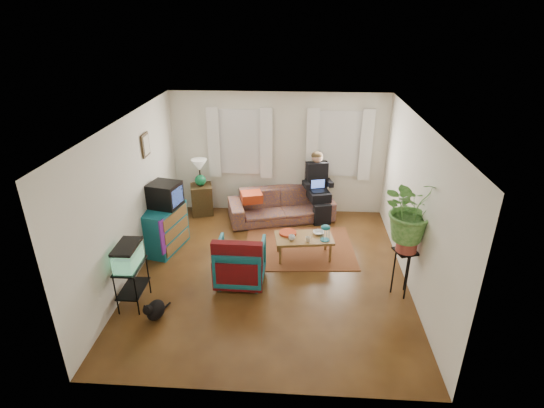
# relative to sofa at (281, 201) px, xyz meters

# --- Properties ---
(floor) EXTENTS (4.50, 5.00, 0.01)m
(floor) POSITION_rel_sofa_xyz_m (-0.08, -2.05, -0.42)
(floor) COLOR #4F2B14
(floor) RESTS_ON ground
(ceiling) EXTENTS (4.50, 5.00, 0.01)m
(ceiling) POSITION_rel_sofa_xyz_m (-0.08, -2.05, 2.18)
(ceiling) COLOR white
(ceiling) RESTS_ON wall_back
(wall_back) EXTENTS (4.50, 0.01, 2.60)m
(wall_back) POSITION_rel_sofa_xyz_m (-0.08, 0.45, 0.88)
(wall_back) COLOR silver
(wall_back) RESTS_ON floor
(wall_front) EXTENTS (4.50, 0.01, 2.60)m
(wall_front) POSITION_rel_sofa_xyz_m (-0.08, -4.55, 0.88)
(wall_front) COLOR silver
(wall_front) RESTS_ON floor
(wall_left) EXTENTS (0.01, 5.00, 2.60)m
(wall_left) POSITION_rel_sofa_xyz_m (-2.33, -2.05, 0.88)
(wall_left) COLOR silver
(wall_left) RESTS_ON floor
(wall_right) EXTENTS (0.01, 5.00, 2.60)m
(wall_right) POSITION_rel_sofa_xyz_m (2.17, -2.05, 0.88)
(wall_right) COLOR silver
(wall_right) RESTS_ON floor
(window_left) EXTENTS (1.08, 0.04, 1.38)m
(window_left) POSITION_rel_sofa_xyz_m (-0.88, 0.43, 1.13)
(window_left) COLOR white
(window_left) RESTS_ON wall_back
(window_right) EXTENTS (1.08, 0.04, 1.38)m
(window_right) POSITION_rel_sofa_xyz_m (1.17, 0.43, 1.13)
(window_right) COLOR white
(window_right) RESTS_ON wall_back
(curtains_left) EXTENTS (1.36, 0.06, 1.50)m
(curtains_left) POSITION_rel_sofa_xyz_m (-0.88, 0.35, 1.13)
(curtains_left) COLOR white
(curtains_left) RESTS_ON wall_back
(curtains_right) EXTENTS (1.36, 0.06, 1.50)m
(curtains_right) POSITION_rel_sofa_xyz_m (1.17, 0.35, 1.13)
(curtains_right) COLOR white
(curtains_right) RESTS_ON wall_back
(picture_frame) EXTENTS (0.04, 0.32, 0.40)m
(picture_frame) POSITION_rel_sofa_xyz_m (-2.30, -1.20, 1.53)
(picture_frame) COLOR #3D2616
(picture_frame) RESTS_ON wall_left
(area_rug) EXTENTS (2.11, 1.74, 0.01)m
(area_rug) POSITION_rel_sofa_xyz_m (0.40, -1.20, -0.42)
(area_rug) COLOR brown
(area_rug) RESTS_ON floor
(sofa) EXTENTS (2.32, 1.40, 0.85)m
(sofa) POSITION_rel_sofa_xyz_m (0.00, 0.00, 0.00)
(sofa) COLOR brown
(sofa) RESTS_ON floor
(seated_person) EXTENTS (0.70, 0.79, 1.29)m
(seated_person) POSITION_rel_sofa_xyz_m (0.75, 0.21, 0.22)
(seated_person) COLOR black
(seated_person) RESTS_ON sofa
(side_table) EXTENTS (0.55, 0.55, 0.65)m
(side_table) POSITION_rel_sofa_xyz_m (-1.73, 0.18, -0.10)
(side_table) COLOR #423019
(side_table) RESTS_ON floor
(table_lamp) EXTENTS (0.41, 0.41, 0.59)m
(table_lamp) POSITION_rel_sofa_xyz_m (-1.73, 0.18, 0.50)
(table_lamp) COLOR white
(table_lamp) RESTS_ON side_table
(dresser) EXTENTS (0.67, 1.01, 0.84)m
(dresser) POSITION_rel_sofa_xyz_m (-2.07, -1.38, -0.01)
(dresser) COLOR #115A66
(dresser) RESTS_ON floor
(crt_tv) EXTENTS (0.61, 0.57, 0.45)m
(crt_tv) POSITION_rel_sofa_xyz_m (-2.03, -1.29, 0.63)
(crt_tv) COLOR black
(crt_tv) RESTS_ON dresser
(aquarium_stand) EXTENTS (0.34, 0.60, 0.67)m
(aquarium_stand) POSITION_rel_sofa_xyz_m (-2.08, -3.01, -0.09)
(aquarium_stand) COLOR black
(aquarium_stand) RESTS_ON floor
(aquarium) EXTENTS (0.31, 0.55, 0.35)m
(aquarium) POSITION_rel_sofa_xyz_m (-2.08, -3.01, 0.42)
(aquarium) COLOR #7FD899
(aquarium) RESTS_ON aquarium_stand
(black_cat) EXTENTS (0.36, 0.45, 0.33)m
(black_cat) POSITION_rel_sofa_xyz_m (-1.66, -3.32, -0.26)
(black_cat) COLOR black
(black_cat) RESTS_ON floor
(armchair) EXTENTS (0.78, 0.73, 0.78)m
(armchair) POSITION_rel_sofa_xyz_m (-0.55, -2.32, -0.03)
(armchair) COLOR #11526A
(armchair) RESTS_ON floor
(serape_throw) EXTENTS (0.79, 0.20, 0.65)m
(serape_throw) POSITION_rel_sofa_xyz_m (-0.56, -2.62, 0.13)
(serape_throw) COLOR #9E0A0A
(serape_throw) RESTS_ON armchair
(coffee_table) EXTENTS (1.08, 0.68, 0.42)m
(coffee_table) POSITION_rel_sofa_xyz_m (0.48, -1.53, -0.22)
(coffee_table) COLOR olive
(coffee_table) RESTS_ON floor
(cup_a) EXTENTS (0.13, 0.13, 0.09)m
(cup_a) POSITION_rel_sofa_xyz_m (0.26, -1.65, 0.04)
(cup_a) COLOR white
(cup_a) RESTS_ON coffee_table
(cup_b) EXTENTS (0.10, 0.10, 0.09)m
(cup_b) POSITION_rel_sofa_xyz_m (0.54, -1.68, 0.04)
(cup_b) COLOR beige
(cup_b) RESTS_ON coffee_table
(bowl) EXTENTS (0.22, 0.22, 0.05)m
(bowl) POSITION_rel_sofa_xyz_m (0.74, -1.40, 0.02)
(bowl) COLOR white
(bowl) RESTS_ON coffee_table
(snack_tray) EXTENTS (0.35, 0.35, 0.04)m
(snack_tray) POSITION_rel_sofa_xyz_m (0.18, -1.43, 0.01)
(snack_tray) COLOR #B21414
(snack_tray) RESTS_ON coffee_table
(birdcage) EXTENTS (0.19, 0.19, 0.29)m
(birdcage) POSITION_rel_sofa_xyz_m (0.84, -1.62, 0.14)
(birdcage) COLOR #115B6B
(birdcage) RESTS_ON coffee_table
(plant_stand) EXTENTS (0.42, 0.42, 0.78)m
(plant_stand) POSITION_rel_sofa_xyz_m (1.99, -2.51, -0.03)
(plant_stand) COLOR black
(plant_stand) RESTS_ON floor
(potted_plant) EXTENTS (1.10, 1.02, 0.99)m
(potted_plant) POSITION_rel_sofa_xyz_m (1.99, -2.51, 0.90)
(potted_plant) COLOR #599947
(potted_plant) RESTS_ON plant_stand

